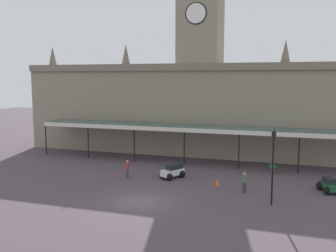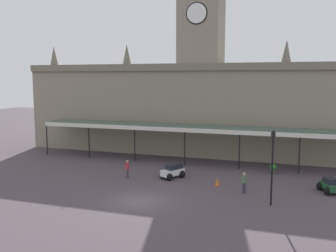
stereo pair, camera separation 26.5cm
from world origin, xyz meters
name	(u,v)px [view 1 (the left image)]	position (x,y,z in m)	size (l,w,h in m)	color
ground_plane	(140,202)	(0.00, 0.00, 0.00)	(140.00, 140.00, 0.00)	#4C3F47
station_building	(200,103)	(0.00, 19.34, 6.11)	(43.04, 7.12, 20.62)	gray
entrance_canopy	(187,127)	(0.00, 13.56, 3.84)	(34.15, 3.26, 4.00)	#38564C
car_white_estate	(173,172)	(0.37, 7.01, 0.56)	(2.20, 2.43, 1.27)	silver
car_green_sedan	(329,186)	(13.57, 6.79, 0.50)	(1.94, 2.23, 1.19)	#1E512D
pedestrian_near_entrance	(244,182)	(7.09, 4.55, 0.91)	(0.34, 0.36, 1.67)	#3F384C
pedestrian_crossing_forecourt	(127,168)	(-3.53, 5.64, 0.91)	(0.34, 0.39, 1.67)	#3F384C
victorian_lamppost	(273,159)	(9.29, 2.22, 3.40)	(0.30, 0.30, 5.54)	black
traffic_cone	(217,182)	(4.67, 5.91, 0.29)	(0.40, 0.40, 0.59)	orange
planter_forecourt_centre	(273,169)	(9.01, 11.36, 0.49)	(0.60, 0.60, 0.96)	#47423D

